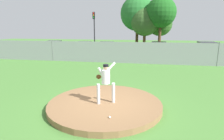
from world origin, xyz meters
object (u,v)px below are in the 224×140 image
object	(u,v)px
baseball	(110,117)
parked_car_white	(83,48)
pitcher_youth	(106,79)
parked_car_slate	(207,50)
parked_car_silver	(105,49)
traffic_light_near	(94,25)
parked_car_burgundy	(52,48)
parked_car_red	(159,50)
traffic_cone_orange	(117,54)

from	to	relation	value
baseball	parked_car_white	bearing A→B (deg)	112.00
parked_car_white	pitcher_youth	bearing A→B (deg)	-67.68
parked_car_slate	parked_car_silver	distance (m)	11.23
baseball	traffic_light_near	bearing A→B (deg)	107.09
parked_car_burgundy	parked_car_silver	xyz separation A→B (m)	(6.49, 0.70, -0.04)
baseball	parked_car_red	size ratio (longest dim) A/B	0.02
traffic_cone_orange	parked_car_white	bearing A→B (deg)	170.63
parked_car_burgundy	parked_car_slate	bearing A→B (deg)	1.65
baseball	parked_car_burgundy	distance (m)	18.59
pitcher_youth	traffic_cone_orange	xyz separation A→B (m)	(-1.84, 14.34, -0.93)
parked_car_burgundy	parked_car_red	size ratio (longest dim) A/B	1.05
pitcher_youth	parked_car_burgundy	world-z (taller)	pitcher_youth
parked_car_slate	traffic_cone_orange	bearing A→B (deg)	-177.55
parked_car_white	parked_car_silver	size ratio (longest dim) A/B	1.11
parked_car_white	traffic_cone_orange	size ratio (longest dim) A/B	8.88
parked_car_white	parked_car_silver	xyz separation A→B (m)	(2.83, -0.11, 0.00)
pitcher_youth	traffic_cone_orange	size ratio (longest dim) A/B	3.04
baseball	traffic_light_near	size ratio (longest dim) A/B	0.01
parked_car_silver	traffic_light_near	distance (m)	5.04
pitcher_youth	traffic_light_near	xyz separation A→B (m)	(-5.64, 18.43, 2.39)
parked_car_red	traffic_light_near	distance (m)	9.62
pitcher_youth	traffic_light_near	distance (m)	19.42
parked_car_slate	traffic_cone_orange	distance (m)	9.74
parked_car_slate	parked_car_red	bearing A→B (deg)	178.22
parked_car_slate	traffic_light_near	xyz separation A→B (m)	(-13.52, 3.67, 2.77)
baseball	traffic_cone_orange	xyz separation A→B (m)	(-2.25, 15.59, 0.00)
traffic_light_near	traffic_cone_orange	bearing A→B (deg)	-47.05
traffic_cone_orange	traffic_light_near	distance (m)	6.50
traffic_cone_orange	parked_car_burgundy	bearing A→B (deg)	-179.31
parked_car_slate	traffic_light_near	distance (m)	14.28
pitcher_youth	parked_car_silver	world-z (taller)	pitcher_youth
parked_car_red	parked_car_silver	size ratio (longest dim) A/B	1.00
pitcher_youth	parked_car_silver	distance (m)	15.33
parked_car_white	parked_car_burgundy	size ratio (longest dim) A/B	1.06
baseball	traffic_cone_orange	distance (m)	15.75
parked_car_slate	parked_car_white	bearing A→B (deg)	178.77
parked_car_burgundy	baseball	bearing A→B (deg)	-56.51
parked_car_burgundy	traffic_cone_orange	bearing A→B (deg)	0.69
baseball	parked_car_slate	size ratio (longest dim) A/B	0.02
traffic_cone_orange	traffic_light_near	bearing A→B (deg)	132.95
pitcher_youth	parked_car_slate	size ratio (longest dim) A/B	0.36
parked_car_red	baseball	bearing A→B (deg)	-98.63
traffic_cone_orange	pitcher_youth	bearing A→B (deg)	-82.70
parked_car_white	traffic_cone_orange	bearing A→B (deg)	-9.37
pitcher_youth	baseball	xyz separation A→B (m)	(0.41, -1.25, -0.94)
parked_car_white	traffic_light_near	distance (m)	4.44
parked_car_burgundy	parked_car_slate	size ratio (longest dim) A/B	1.00
baseball	parked_car_slate	world-z (taller)	parked_car_slate
parked_car_white	baseball	bearing A→B (deg)	-68.00
traffic_cone_orange	parked_car_silver	bearing A→B (deg)	158.22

